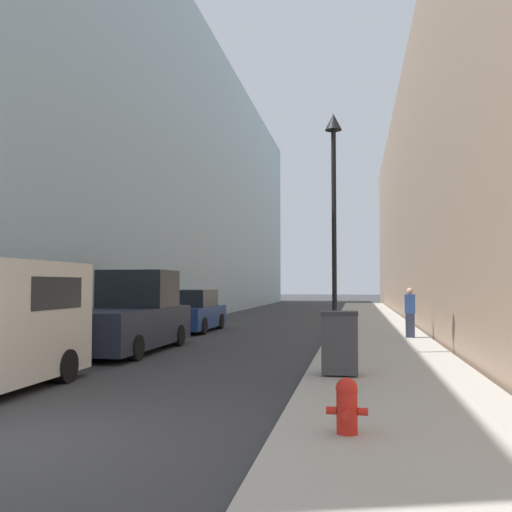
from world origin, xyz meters
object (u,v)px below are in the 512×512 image
fire_hydrant (347,404)px  pickup_truck (128,318)px  trash_bin (340,342)px  pedestrian_on_sidewalk (410,313)px  parked_sedan_near (193,312)px  lamppost (334,194)px

fire_hydrant → pickup_truck: (-6.24, 8.48, 0.45)m
fire_hydrant → pickup_truck: bearing=126.4°
trash_bin → pedestrian_on_sidewalk: size_ratio=0.75×
fire_hydrant → trash_bin: 4.35m
pedestrian_on_sidewalk → pickup_truck: bearing=-153.4°
trash_bin → pickup_truck: bearing=145.6°
parked_sedan_near → fire_hydrant: bearing=-67.5°
fire_hydrant → lamppost: 8.64m
fire_hydrant → pedestrian_on_sidewalk: size_ratio=0.40×
pickup_truck → parked_sedan_near: bearing=90.9°
lamppost → pickup_truck: size_ratio=1.11×
fire_hydrant → lamppost: (-0.43, 7.78, 3.72)m
fire_hydrant → parked_sedan_near: 16.58m
trash_bin → pedestrian_on_sidewalk: bearing=76.0°
fire_hydrant → trash_bin: size_ratio=0.53×
fire_hydrant → parked_sedan_near: (-6.35, 15.31, 0.28)m
trash_bin → fire_hydrant: bearing=-87.4°
parked_sedan_near → pedestrian_on_sidewalk: pedestrian_on_sidewalk is taller
trash_bin → pickup_truck: size_ratio=0.22×
trash_bin → lamppost: 4.87m
fire_hydrant → pedestrian_on_sidewalk: bearing=81.6°
lamppost → pickup_truck: lamppost is taller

